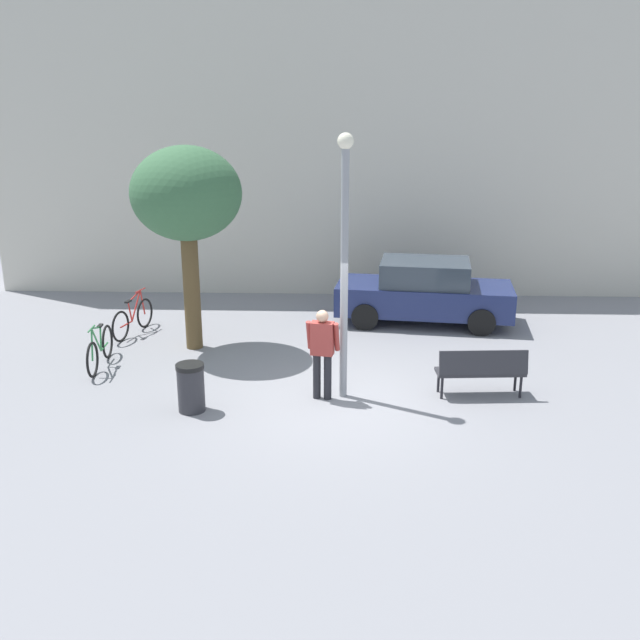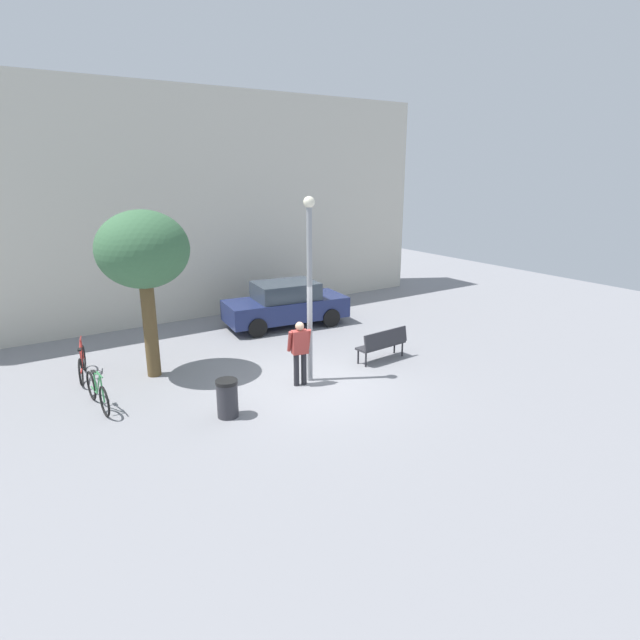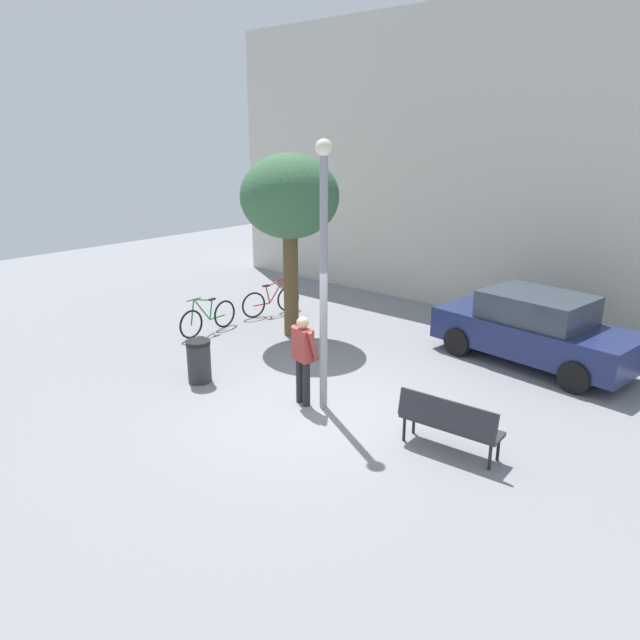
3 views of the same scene
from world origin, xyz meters
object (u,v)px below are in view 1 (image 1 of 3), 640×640
object	(u,v)px
plaza_tree	(186,196)
parked_car_navy	(424,292)
park_bench	(481,369)
bicycle_green	(100,349)
bicycle_red	(133,318)
lamppost	(345,251)
person_by_lamppost	(322,348)
trash_bin	(191,387)

from	to	relation	value
plaza_tree	parked_car_navy	world-z (taller)	plaza_tree
park_bench	bicycle_green	xyz separation A→B (m)	(-7.44, 1.24, -0.16)
bicycle_red	parked_car_navy	world-z (taller)	parked_car_navy
lamppost	plaza_tree	xyz separation A→B (m)	(-3.29, 2.57, 0.61)
parked_car_navy	bicycle_red	bearing A→B (deg)	-170.19
person_by_lamppost	bicycle_red	bearing A→B (deg)	141.65
park_bench	parked_car_navy	size ratio (longest dim) A/B	0.37
plaza_tree	bicycle_red	bearing A→B (deg)	151.41
trash_bin	bicycle_green	bearing A→B (deg)	138.41
parked_car_navy	trash_bin	size ratio (longest dim) A/B	5.08
parked_car_navy	plaza_tree	bearing A→B (deg)	-158.48
park_bench	parked_car_navy	bearing A→B (deg)	97.05
person_by_lamppost	trash_bin	size ratio (longest dim) A/B	1.94
bicycle_green	parked_car_navy	xyz separation A→B (m)	(6.87, 3.33, 0.39)
lamppost	trash_bin	bearing A→B (deg)	-164.13
parked_car_navy	trash_bin	xyz separation A→B (m)	(-4.57, -5.38, -0.34)
lamppost	parked_car_navy	bearing A→B (deg)	67.29
lamppost	person_by_lamppost	world-z (taller)	lamppost
person_by_lamppost	bicycle_green	bearing A→B (deg)	162.66
lamppost	bicycle_red	world-z (taller)	lamppost
lamppost	park_bench	world-z (taller)	lamppost
plaza_tree	bicycle_green	bearing A→B (deg)	-142.29
plaza_tree	parked_car_navy	bearing A→B (deg)	21.52
plaza_tree	bicycle_red	world-z (taller)	plaza_tree
lamppost	bicycle_red	distance (m)	6.42
plaza_tree	lamppost	bearing A→B (deg)	-38.03
bicycle_red	trash_bin	xyz separation A→B (m)	(2.26, -4.19, 0.05)
bicycle_red	trash_bin	distance (m)	4.77
trash_bin	bicycle_red	bearing A→B (deg)	118.35
bicycle_green	parked_car_navy	world-z (taller)	parked_car_navy
lamppost	plaza_tree	world-z (taller)	lamppost
person_by_lamppost	bicycle_red	world-z (taller)	person_by_lamppost
person_by_lamppost	park_bench	distance (m)	2.92
park_bench	bicycle_green	bearing A→B (deg)	170.56
bicycle_red	trash_bin	bearing A→B (deg)	-61.65
lamppost	bicycle_green	size ratio (longest dim) A/B	2.59
lamppost	bicycle_green	bearing A→B (deg)	165.29
bicycle_green	parked_car_navy	bearing A→B (deg)	25.88
bicycle_green	bicycle_red	bearing A→B (deg)	88.96
park_bench	bicycle_green	distance (m)	7.54
lamppost	bicycle_red	size ratio (longest dim) A/B	2.64
person_by_lamppost	trash_bin	distance (m)	2.40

